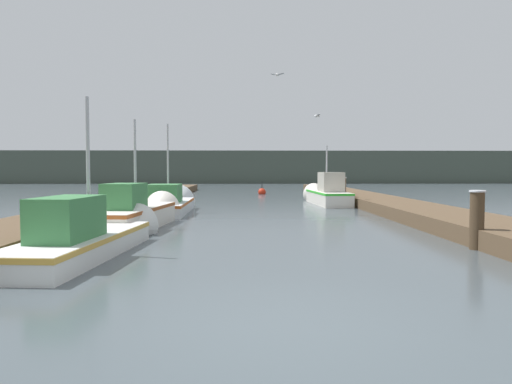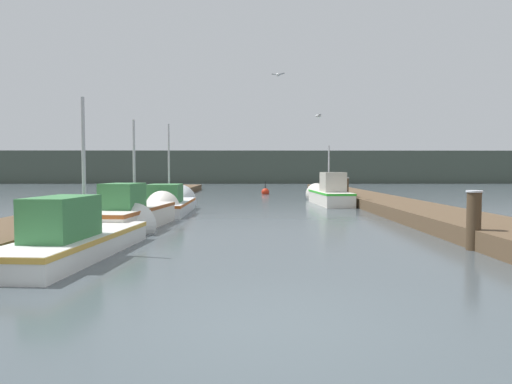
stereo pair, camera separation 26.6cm
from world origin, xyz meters
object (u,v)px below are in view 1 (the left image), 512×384
(mooring_piling_2, at_px, (343,190))
(mooring_piling_1, at_px, (342,192))
(seagull_lead, at_px, (317,116))
(seagull_1, at_px, (277,75))
(fishing_boat_3, at_px, (325,194))
(mooring_piling_3, at_px, (35,230))
(channel_buoy, at_px, (262,192))
(fishing_boat_1, at_px, (138,213))
(mooring_piling_0, at_px, (477,220))
(fishing_boat_0, at_px, (95,235))
(fishing_boat_2, at_px, (169,203))

(mooring_piling_2, bearing_deg, mooring_piling_1, -124.06)
(seagull_lead, relative_size, seagull_1, 1.01)
(fishing_boat_3, relative_size, mooring_piling_2, 4.57)
(mooring_piling_3, height_order, seagull_lead, seagull_lead)
(fishing_boat_3, distance_m, seagull_1, 8.01)
(mooring_piling_1, relative_size, seagull_1, 1.94)
(mooring_piling_2, relative_size, channel_buoy, 1.29)
(fishing_boat_1, xyz_separation_m, mooring_piling_0, (8.71, -4.27, 0.23))
(fishing_boat_3, height_order, mooring_piling_3, fishing_boat_3)
(fishing_boat_0, distance_m, mooring_piling_3, 1.28)
(seagull_lead, xyz_separation_m, seagull_1, (-1.99, -2.19, 1.43))
(mooring_piling_0, relative_size, seagull_1, 2.44)
(mooring_piling_2, xyz_separation_m, seagull_lead, (-2.16, -4.22, 3.60))
(channel_buoy, height_order, seagull_1, seagull_1)
(fishing_boat_0, relative_size, channel_buoy, 5.69)
(fishing_boat_0, height_order, mooring_piling_1, fishing_boat_0)
(fishing_boat_3, bearing_deg, fishing_boat_2, -152.14)
(fishing_boat_2, bearing_deg, seagull_lead, 10.57)
(mooring_piling_3, height_order, channel_buoy, mooring_piling_3)
(fishing_boat_0, bearing_deg, fishing_boat_1, 95.79)
(fishing_boat_3, height_order, seagull_lead, seagull_lead)
(mooring_piling_3, bearing_deg, mooring_piling_1, 58.74)
(mooring_piling_1, bearing_deg, seagull_lead, -116.89)
(mooring_piling_0, bearing_deg, fishing_boat_0, -179.53)
(seagull_1, bearing_deg, mooring_piling_2, 76.47)
(mooring_piling_2, relative_size, seagull_1, 2.48)
(mooring_piling_0, bearing_deg, fishing_boat_2, 132.00)
(fishing_boat_0, xyz_separation_m, channel_buoy, (4.56, 23.31, -0.21))
(fishing_boat_1, height_order, mooring_piling_2, fishing_boat_1)
(fishing_boat_0, height_order, mooring_piling_2, fishing_boat_0)
(seagull_lead, bearing_deg, channel_buoy, 0.57)
(fishing_boat_1, relative_size, mooring_piling_3, 4.95)
(mooring_piling_3, height_order, seagull_1, seagull_1)
(fishing_boat_0, distance_m, seagull_lead, 13.41)
(mooring_piling_0, xyz_separation_m, mooring_piling_2, (0.19, 15.10, 0.01))
(fishing_boat_2, xyz_separation_m, channel_buoy, (4.51, 13.71, -0.21))
(mooring_piling_1, bearing_deg, fishing_boat_0, -120.14)
(fishing_boat_2, height_order, mooring_piling_3, fishing_boat_2)
(mooring_piling_3, distance_m, seagull_1, 12.26)
(fishing_boat_2, bearing_deg, mooring_piling_1, 31.04)
(fishing_boat_2, bearing_deg, fishing_boat_1, -92.45)
(fishing_boat_2, distance_m, seagull_1, 7.11)
(fishing_boat_1, bearing_deg, fishing_boat_3, 57.41)
(mooring_piling_1, distance_m, mooring_piling_2, 0.22)
(mooring_piling_0, relative_size, mooring_piling_3, 1.15)
(mooring_piling_0, bearing_deg, fishing_boat_1, 153.88)
(mooring_piling_2, height_order, channel_buoy, mooring_piling_2)
(fishing_boat_1, bearing_deg, fishing_boat_0, -83.22)
(fishing_boat_1, bearing_deg, mooring_piling_0, -20.38)
(fishing_boat_2, xyz_separation_m, mooring_piling_2, (8.77, 5.57, 0.32))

